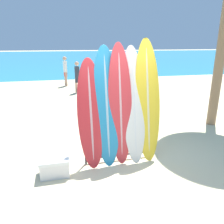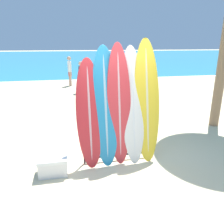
# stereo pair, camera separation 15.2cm
# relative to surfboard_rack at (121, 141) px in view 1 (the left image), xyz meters

# --- Properties ---
(ground_plane) EXTENTS (160.00, 160.00, 0.00)m
(ground_plane) POSITION_rel_surfboard_rack_xyz_m (-0.03, -0.21, -0.44)
(ground_plane) COLOR beige
(ocean_water) EXTENTS (120.00, 60.00, 0.01)m
(ocean_water) POSITION_rel_surfboard_rack_xyz_m (-0.03, 40.24, -0.44)
(ocean_water) COLOR teal
(ocean_water) RESTS_ON ground_plane
(surfboard_rack) EXTENTS (1.53, 0.04, 0.82)m
(surfboard_rack) POSITION_rel_surfboard_rack_xyz_m (0.00, 0.00, 0.00)
(surfboard_rack) COLOR #28282D
(surfboard_rack) RESTS_ON ground_plane
(surfboard_slot_0) EXTENTS (0.53, 0.56, 2.16)m
(surfboard_slot_0) POSITION_rel_surfboard_rack_xyz_m (-0.61, 0.03, 0.64)
(surfboard_slot_0) COLOR red
(surfboard_slot_0) RESTS_ON ground_plane
(surfboard_slot_1) EXTENTS (0.54, 0.59, 2.39)m
(surfboard_slot_1) POSITION_rel_surfboard_rack_xyz_m (-0.29, 0.05, 0.75)
(surfboard_slot_1) COLOR teal
(surfboard_slot_1) RESTS_ON ground_plane
(surfboard_slot_2) EXTENTS (0.49, 0.49, 2.44)m
(surfboard_slot_2) POSITION_rel_surfboard_rack_xyz_m (-0.01, 0.04, 0.78)
(surfboard_slot_2) COLOR red
(surfboard_slot_2) RESTS_ON ground_plane
(surfboard_slot_3) EXTENTS (0.50, 0.66, 2.38)m
(surfboard_slot_3) POSITION_rel_surfboard_rack_xyz_m (0.28, 0.06, 0.75)
(surfboard_slot_3) COLOR silver
(surfboard_slot_3) RESTS_ON ground_plane
(surfboard_slot_4) EXTENTS (0.54, 0.58, 2.53)m
(surfboard_slot_4) POSITION_rel_surfboard_rack_xyz_m (0.59, 0.07, 0.82)
(surfboard_slot_4) COLOR yellow
(surfboard_slot_4) RESTS_ON ground_plane
(person_near_water) EXTENTS (0.23, 0.28, 1.70)m
(person_near_water) POSITION_rel_surfboard_rack_xyz_m (-0.84, 9.03, 0.48)
(person_near_water) COLOR tan
(person_near_water) RESTS_ON ground_plane
(person_mid_beach) EXTENTS (0.21, 0.26, 1.52)m
(person_mid_beach) POSITION_rel_surfboard_rack_xyz_m (0.05, 2.96, 0.38)
(person_mid_beach) COLOR #A87A5B
(person_mid_beach) RESTS_ON ground_plane
(person_far_left) EXTENTS (0.26, 0.21, 1.56)m
(person_far_left) POSITION_rel_surfboard_rack_xyz_m (-0.32, 7.02, 0.41)
(person_far_left) COLOR tan
(person_far_left) RESTS_ON ground_plane
(cooler_box) EXTENTS (0.55, 0.41, 0.35)m
(cooler_box) POSITION_rel_surfboard_rack_xyz_m (-1.36, -0.24, -0.27)
(cooler_box) COLOR silver
(cooler_box) RESTS_ON ground_plane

